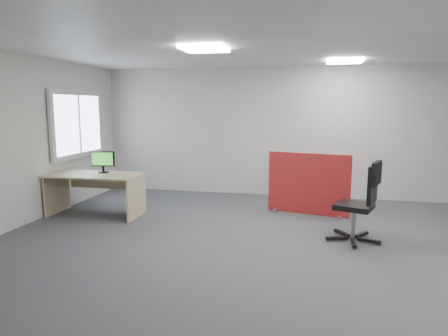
% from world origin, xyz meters
% --- Properties ---
extents(floor, '(9.00, 9.00, 0.00)m').
position_xyz_m(floor, '(0.00, 0.00, 0.00)').
color(floor, '#4B4D52').
rests_on(floor, ground).
extents(ceiling, '(9.00, 7.00, 0.02)m').
position_xyz_m(ceiling, '(0.00, 0.00, 2.70)').
color(ceiling, white).
rests_on(ceiling, wall_back).
extents(wall_back, '(9.00, 0.02, 2.70)m').
position_xyz_m(wall_back, '(0.00, 3.50, 1.35)').
color(wall_back, silver).
rests_on(wall_back, floor).
extents(wall_front, '(9.00, 0.02, 2.70)m').
position_xyz_m(wall_front, '(0.00, -3.50, 1.35)').
color(wall_front, silver).
rests_on(wall_front, floor).
extents(window, '(0.06, 1.70, 1.30)m').
position_xyz_m(window, '(-4.44, 2.00, 1.55)').
color(window, white).
rests_on(window, wall_left).
extents(ceiling_lights, '(4.10, 4.10, 0.04)m').
position_xyz_m(ceiling_lights, '(0.33, 0.67, 2.67)').
color(ceiling_lights, white).
rests_on(ceiling_lights, ceiling).
extents(red_divider, '(1.42, 0.37, 1.08)m').
position_xyz_m(red_divider, '(-0.05, 2.09, 0.53)').
color(red_divider, maroon).
rests_on(red_divider, floor).
extents(second_desk, '(1.59, 0.79, 0.73)m').
position_xyz_m(second_desk, '(-3.68, 1.27, 0.55)').
color(second_desk, tan).
rests_on(second_desk, floor).
extents(monitor_second, '(0.41, 0.19, 0.38)m').
position_xyz_m(monitor_second, '(-3.62, 1.41, 0.94)').
color(monitor_second, black).
rests_on(monitor_second, second_desk).
extents(office_chair, '(0.76, 0.72, 1.13)m').
position_xyz_m(office_chair, '(0.70, 0.73, 0.64)').
color(office_chair, black).
rests_on(office_chair, floor).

